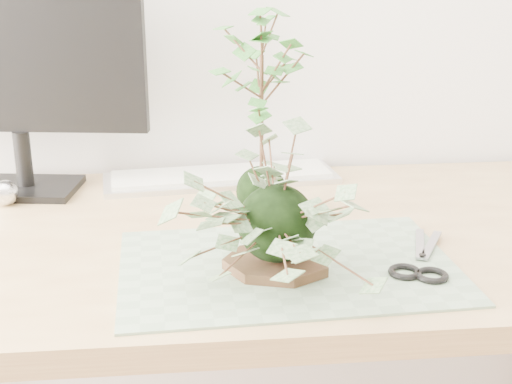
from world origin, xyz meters
The scene contains 9 objects.
desk centered at (0.05, 1.23, 0.65)m, with size 1.60×0.70×0.74m.
cutting_mat centered at (0.04, 1.08, 0.74)m, with size 0.50×0.33×0.00m, color gray.
stone_dish centered at (0.02, 1.07, 0.75)m, with size 0.16×0.16×0.01m, color black.
ivy_kokedama centered at (0.02, 1.07, 0.87)m, with size 0.41×0.41×0.23m.
maple_kokedama centered at (0.03, 1.30, 1.00)m, with size 0.26×0.26×0.37m.
keyboard centered at (-0.03, 1.51, 0.75)m, with size 0.48×0.19×0.02m.
monitor centered at (-0.42, 1.49, 0.99)m, with size 0.49×0.17×0.43m.
foil_ball centered at (-0.44, 1.40, 0.76)m, with size 0.05×0.05×0.05m, color white.
scissors centered at (0.24, 1.04, 0.75)m, with size 0.10×0.20×0.01m.
Camera 1 is at (-0.10, 0.12, 1.19)m, focal length 50.00 mm.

